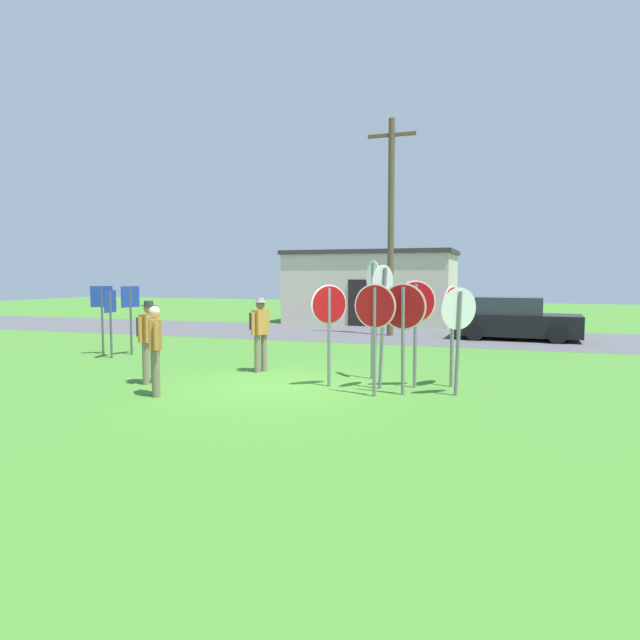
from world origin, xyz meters
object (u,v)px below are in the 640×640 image
parked_car_on_street (514,320)px  stop_sign_tallest (458,322)px  stop_sign_rear_right (329,317)px  person_in_dark_shirt (260,329)px  utility_pole (391,224)px  person_with_sunhat (155,346)px  info_panel_middle (131,307)px  info_panel_rightmost (102,307)px  stop_sign_leaning_left (375,319)px  stop_sign_center_cluster (416,314)px  stop_sign_far_back (403,318)px  stop_sign_rear_left (452,318)px  person_in_blue (149,336)px  info_panel_leftmost (110,312)px  stop_sign_leaning_right (383,306)px  stop_sign_low_front (373,299)px

parked_car_on_street → stop_sign_tallest: stop_sign_tallest is taller
stop_sign_rear_right → person_in_dark_shirt: (-2.09, 1.16, -0.41)m
utility_pole → person_with_sunhat: bearing=-98.9°
stop_sign_rear_right → person_with_sunhat: size_ratio=1.23×
stop_sign_tallest → info_panel_middle: bearing=164.1°
info_panel_rightmost → stop_sign_leaning_left: bearing=-19.0°
parked_car_on_street → stop_sign_center_cluster: (-1.90, -9.87, 0.80)m
stop_sign_far_back → stop_sign_tallest: (0.99, 0.26, -0.06)m
stop_sign_tallest → stop_sign_rear_left: bearing=102.6°
info_panel_middle → info_panel_rightmost: 0.85m
utility_pole → stop_sign_rear_right: (0.89, -10.16, -2.79)m
stop_sign_rear_left → person_in_blue: 6.27m
utility_pole → stop_sign_center_cluster: size_ratio=3.72×
stop_sign_rear_right → stop_sign_center_cluster: stop_sign_center_cluster is taller
stop_sign_rear_right → person_in_blue: (-3.64, -0.96, -0.41)m
stop_sign_center_cluster → stop_sign_tallest: bearing=-31.2°
person_with_sunhat → info_panel_leftmost: info_panel_leftmost is taller
stop_sign_far_back → info_panel_rightmost: 9.59m
stop_sign_leaning_left → person_with_sunhat: bearing=-161.4°
parked_car_on_street → person_with_sunhat: person_with_sunhat is taller
stop_sign_rear_left → info_panel_leftmost: (-9.27, 1.07, -0.12)m
parked_car_on_street → stop_sign_leaning_right: bearing=-103.6°
utility_pole → stop_sign_rear_right: bearing=-85.0°
stop_sign_tallest → info_panel_middle: stop_sign_tallest is taller
stop_sign_rear_right → person_in_blue: 3.79m
stop_sign_tallest → stop_sign_far_back: bearing=-165.0°
stop_sign_leaning_left → stop_sign_tallest: bearing=20.3°
stop_sign_leaning_right → person_in_blue: size_ratio=1.42×
person_with_sunhat → stop_sign_leaning_right: bearing=27.5°
stop_sign_low_front → person_in_dark_shirt: size_ratio=1.49×
stop_sign_rear_left → stop_sign_tallest: stop_sign_rear_left is taller
stop_sign_far_back → info_panel_leftmost: (-8.48, 2.21, -0.17)m
utility_pole → stop_sign_tallest: utility_pole is taller
stop_sign_low_front → person_with_sunhat: 4.66m
stop_sign_rear_left → info_panel_rightmost: 10.11m
stop_sign_low_front → info_panel_leftmost: 7.58m
stop_sign_leaning_left → stop_sign_low_front: 1.85m
info_panel_middle → person_in_blue: bearing=-48.2°
person_in_dark_shirt → person_in_blue: size_ratio=1.00×
stop_sign_leaning_right → person_in_blue: 4.88m
stop_sign_leaning_right → parked_car_on_street: bearing=76.4°
stop_sign_rear_right → stop_sign_leaning_right: bearing=3.4°
stop_sign_far_back → stop_sign_leaning_left: stop_sign_far_back is taller
stop_sign_rear_left → person_with_sunhat: stop_sign_rear_left is taller
utility_pole → stop_sign_rear_left: utility_pole is taller
stop_sign_tallest → person_in_blue: size_ratio=1.17×
person_in_dark_shirt → utility_pole: bearing=82.4°
utility_pole → person_in_blue: (-2.76, -11.12, -3.20)m
stop_sign_low_front → person_in_blue: (-4.28, -2.08, -0.74)m
stop_sign_rear_left → stop_sign_tallest: bearing=-77.4°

